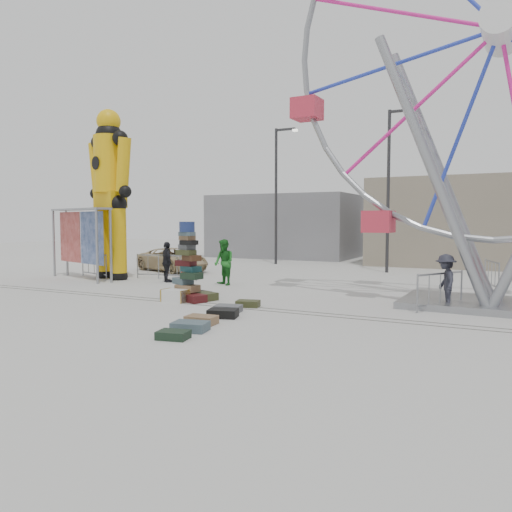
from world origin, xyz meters
The scene contains 28 objects.
ground centered at (0.00, 0.00, 0.00)m, with size 90.00×90.00×0.00m, color #9E9E99.
track_line_near centered at (0.00, 0.60, 0.00)m, with size 40.00×0.04×0.01m, color #47443F.
track_line_far centered at (0.00, 1.00, 0.00)m, with size 40.00×0.04×0.01m, color #47443F.
building_right centered at (7.00, 20.00, 2.50)m, with size 12.00×8.00×5.00m, color gray.
building_left centered at (-6.00, 22.00, 2.20)m, with size 10.00×8.00×4.40m, color gray.
lamp_post_right centered at (3.09, 13.00, 4.48)m, with size 1.41×0.25×8.00m.
lamp_post_left centered at (-3.91, 15.00, 4.48)m, with size 1.41×0.25×8.00m.
suitcase_tower centered at (-0.93, 1.33, 0.71)m, with size 1.92×1.61×2.55m.
crash_test_dummy centered at (-7.38, 4.74, 4.04)m, with size 3.05×1.34×7.66m.
ferris_wheel centered at (7.96, 4.00, 6.99)m, with size 12.23×3.17×14.20m.
banner_scaffold centered at (-8.42, 3.98, 2.34)m, with size 4.32×2.01×3.12m.
steamer_trunk centered at (-1.06, 0.79, 0.19)m, with size 0.83×0.48×0.39m, color silver.
row_case_0 centered at (1.44, 0.99, 0.10)m, with size 0.68×0.46×0.19m, color #393D1E.
row_case_1 centered at (1.34, -0.03, 0.10)m, with size 0.74×0.54×0.20m, color #595B60.
row_case_2 centered at (1.61, -0.79, 0.11)m, with size 0.77×0.54×0.23m, color black.
row_case_3 centered at (1.57, -1.77, 0.11)m, with size 0.75×0.50×0.22m, color #8C6847.
row_case_4 centered at (1.76, -2.54, 0.11)m, with size 0.81×0.58×0.22m, color #475C65.
row_case_5 centered at (1.88, -3.37, 0.09)m, with size 0.67×0.49×0.19m, color black.
barricade_dummy_a centered at (-8.48, 4.81, 0.55)m, with size 2.00×0.10×1.10m, color gray, non-canonical shape.
barricade_dummy_b centered at (-5.56, 5.76, 0.55)m, with size 2.00×0.10×1.10m, color gray, non-canonical shape.
barricade_dummy_c centered at (-4.52, 5.71, 0.55)m, with size 2.00×0.10×1.10m, color gray, non-canonical shape.
barricade_wheel_front centered at (6.63, 3.08, 0.55)m, with size 2.00×0.10×1.10m, color gray, non-canonical shape.
barricade_wheel_back centered at (7.85, 8.46, 0.55)m, with size 2.00×0.10×1.10m, color gray, non-canonical shape.
pedestrian_red centered at (-1.81, 2.59, 0.81)m, with size 0.59×0.39×1.61m, color red.
pedestrian_green centered at (-1.77, 5.06, 0.92)m, with size 0.90×0.70×1.85m, color #1B6D1F.
pedestrian_black centered at (-4.39, 4.81, 0.85)m, with size 1.00×0.42×1.70m, color black.
pedestrian_grey centered at (6.75, 3.24, 0.80)m, with size 1.04×0.60×1.61m, color #23242E.
parked_suv centered at (-6.96, 8.73, 0.59)m, with size 1.96×4.26×1.18m, color tan.
Camera 1 is at (8.29, -12.11, 2.56)m, focal length 35.00 mm.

